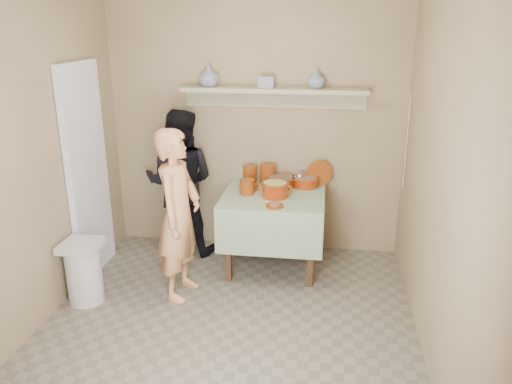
% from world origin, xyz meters
% --- Properties ---
extents(ground, '(3.50, 3.50, 0.00)m').
position_xyz_m(ground, '(0.00, 0.00, 0.00)').
color(ground, '#726959').
rests_on(ground, ground).
extents(tile_panel, '(0.06, 0.70, 2.00)m').
position_xyz_m(tile_panel, '(-1.46, 0.95, 1.00)').
color(tile_panel, silver).
rests_on(tile_panel, ground).
extents(plate_stack_a, '(0.14, 0.14, 0.19)m').
position_xyz_m(plate_stack_a, '(-0.03, 1.56, 0.85)').
color(plate_stack_a, '#6D2806').
rests_on(plate_stack_a, serving_table).
extents(plate_stack_b, '(0.16, 0.16, 0.19)m').
position_xyz_m(plate_stack_b, '(0.15, 1.60, 0.86)').
color(plate_stack_b, '#6D2806').
rests_on(plate_stack_b, serving_table).
extents(bowl_stack, '(0.14, 0.14, 0.14)m').
position_xyz_m(bowl_stack, '(-0.00, 1.23, 0.83)').
color(bowl_stack, '#6D2806').
rests_on(bowl_stack, serving_table).
extents(empty_bowl, '(0.19, 0.19, 0.06)m').
position_xyz_m(empty_bowl, '(-0.01, 1.37, 0.79)').
color(empty_bowl, '#6D2806').
rests_on(empty_bowl, serving_table).
extents(propped_lid, '(0.27, 0.11, 0.26)m').
position_xyz_m(propped_lid, '(0.67, 1.60, 0.88)').
color(propped_lid, '#6D2806').
rests_on(propped_lid, serving_table).
extents(vase_right, '(0.21, 0.21, 0.18)m').
position_xyz_m(vase_right, '(0.60, 1.64, 1.81)').
color(vase_right, navy).
rests_on(vase_right, wall_shelf).
extents(vase_left, '(0.28, 0.28, 0.21)m').
position_xyz_m(vase_left, '(-0.44, 1.64, 1.82)').
color(vase_left, navy).
rests_on(vase_left, wall_shelf).
extents(ceramic_box, '(0.16, 0.12, 0.11)m').
position_xyz_m(ceramic_box, '(0.13, 1.62, 1.77)').
color(ceramic_box, navy).
rests_on(ceramic_box, wall_shelf).
extents(person_cook, '(0.42, 0.59, 1.51)m').
position_xyz_m(person_cook, '(-0.50, 0.61, 0.76)').
color(person_cook, tan).
rests_on(person_cook, ground).
extents(person_helper, '(0.74, 0.58, 1.52)m').
position_xyz_m(person_helper, '(-0.74, 1.49, 0.76)').
color(person_helper, black).
rests_on(person_helper, ground).
extents(room_shell, '(3.04, 3.54, 2.62)m').
position_xyz_m(room_shell, '(0.00, 0.00, 1.61)').
color(room_shell, '#99825E').
rests_on(room_shell, ground).
extents(serving_table, '(0.97, 0.97, 0.76)m').
position_xyz_m(serving_table, '(0.25, 1.28, 0.64)').
color(serving_table, '#4C2D16').
rests_on(serving_table, ground).
extents(cazuela_meat_a, '(0.30, 0.30, 0.10)m').
position_xyz_m(cazuela_meat_a, '(0.29, 1.51, 0.82)').
color(cazuela_meat_a, '#731A03').
rests_on(cazuela_meat_a, serving_table).
extents(cazuela_meat_b, '(0.28, 0.28, 0.10)m').
position_xyz_m(cazuela_meat_b, '(0.54, 1.53, 0.82)').
color(cazuela_meat_b, '#731A03').
rests_on(cazuela_meat_b, serving_table).
extents(ladle, '(0.08, 0.26, 0.19)m').
position_xyz_m(ladle, '(0.48, 1.52, 0.87)').
color(ladle, silver).
rests_on(ladle, cazuela_meat_b).
extents(cazuela_rice, '(0.33, 0.25, 0.14)m').
position_xyz_m(cazuela_rice, '(0.27, 1.18, 0.85)').
color(cazuela_rice, '#731A03').
rests_on(cazuela_rice, serving_table).
extents(front_plate, '(0.16, 0.16, 0.03)m').
position_xyz_m(front_plate, '(0.29, 0.91, 0.77)').
color(front_plate, '#6D2806').
rests_on(front_plate, serving_table).
extents(wall_shelf, '(1.80, 0.25, 0.21)m').
position_xyz_m(wall_shelf, '(0.20, 1.65, 1.67)').
color(wall_shelf, tan).
rests_on(wall_shelf, room_shell).
extents(trash_bin, '(0.32, 0.32, 0.56)m').
position_xyz_m(trash_bin, '(-1.30, 0.37, 0.28)').
color(trash_bin, silver).
rests_on(trash_bin, ground).
extents(electrical_cord, '(0.01, 0.05, 0.90)m').
position_xyz_m(electrical_cord, '(1.47, 1.48, 1.25)').
color(electrical_cord, silver).
rests_on(electrical_cord, wall_shelf).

